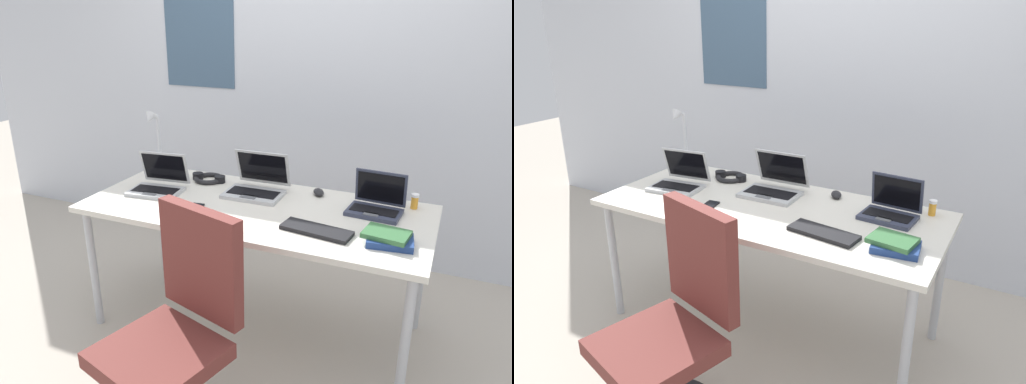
% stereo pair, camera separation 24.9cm
% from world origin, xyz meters
% --- Properties ---
extents(ground_plane, '(12.00, 12.00, 0.00)m').
position_xyz_m(ground_plane, '(0.00, 0.00, 0.00)').
color(ground_plane, '#B7AD9E').
extents(wall_back, '(6.00, 0.13, 2.60)m').
position_xyz_m(wall_back, '(-0.00, 1.10, 1.30)').
color(wall_back, silver).
rests_on(wall_back, ground_plane).
extents(desk, '(1.80, 0.80, 0.74)m').
position_xyz_m(desk, '(0.00, 0.00, 0.68)').
color(desk, silver).
rests_on(desk, ground_plane).
extents(desk_lamp, '(0.12, 0.18, 0.40)m').
position_xyz_m(desk_lamp, '(-0.80, 0.28, 0.94)').
color(desk_lamp, silver).
rests_on(desk_lamp, desk).
extents(laptop_front_right, '(0.28, 0.23, 0.20)m').
position_xyz_m(laptop_front_right, '(0.59, 0.17, 0.78)').
color(laptop_front_right, '#33384C').
rests_on(laptop_front_right, desk).
extents(laptop_near_lamp, '(0.32, 0.29, 0.21)m').
position_xyz_m(laptop_near_lamp, '(-0.60, -0.01, 0.78)').
color(laptop_near_lamp, '#B7BABC').
rests_on(laptop_near_lamp, desk).
extents(laptop_far_corner, '(0.32, 0.30, 0.23)m').
position_xyz_m(laptop_far_corner, '(-0.07, 0.17, 0.79)').
color(laptop_far_corner, '#B7BABC').
rests_on(laptop_far_corner, desk).
extents(external_keyboard, '(0.34, 0.16, 0.02)m').
position_xyz_m(external_keyboard, '(0.38, -0.18, 0.75)').
color(external_keyboard, black).
rests_on(external_keyboard, desk).
extents(computer_mouse, '(0.09, 0.11, 0.03)m').
position_xyz_m(computer_mouse, '(0.25, 0.29, 0.76)').
color(computer_mouse, black).
rests_on(computer_mouse, desk).
extents(cell_phone, '(0.08, 0.14, 0.01)m').
position_xyz_m(cell_phone, '(-0.27, -0.17, 0.74)').
color(cell_phone, black).
rests_on(cell_phone, desk).
extents(headphones, '(0.21, 0.18, 0.04)m').
position_xyz_m(headphones, '(-0.42, 0.26, 0.76)').
color(headphones, black).
rests_on(headphones, desk).
extents(pill_bottle, '(0.04, 0.04, 0.08)m').
position_xyz_m(pill_bottle, '(0.76, 0.30, 0.78)').
color(pill_bottle, gold).
rests_on(pill_bottle, desk).
extents(book_stack, '(0.23, 0.18, 0.05)m').
position_xyz_m(book_stack, '(0.71, -0.16, 0.77)').
color(book_stack, navy).
rests_on(book_stack, desk).
extents(office_chair, '(0.55, 0.60, 0.97)m').
position_xyz_m(office_chair, '(-0.02, -0.79, 0.40)').
color(office_chair, black).
rests_on(office_chair, ground_plane).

